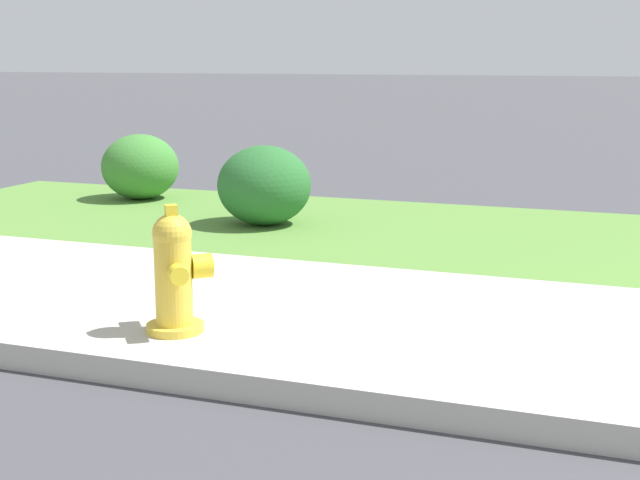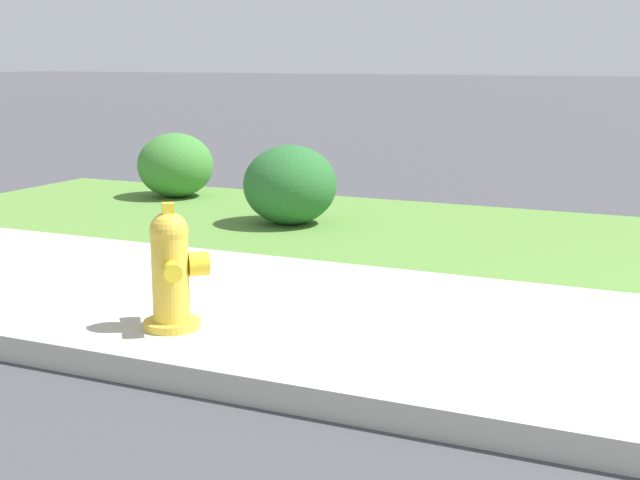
{
  "view_description": "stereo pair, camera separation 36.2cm",
  "coord_description": "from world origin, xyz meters",
  "views": [
    {
      "loc": [
        -2.82,
        -4.24,
        1.34
      ],
      "look_at": [
        -4.37,
        0.01,
        0.4
      ],
      "focal_mm": 50.0,
      "sensor_mm": 36.0,
      "label": 1
    },
    {
      "loc": [
        -2.48,
        -4.11,
        1.34
      ],
      "look_at": [
        -4.37,
        0.01,
        0.4
      ],
      "focal_mm": 50.0,
      "sensor_mm": 36.0,
      "label": 2
    }
  ],
  "objects": [
    {
      "name": "fire_hydrant_far_end",
      "position": [
        -4.92,
        -0.55,
        0.3
      ],
      "size": [
        0.33,
        0.34,
        0.64
      ],
      "rotation": [
        0.0,
        0.0,
        5.4
      ],
      "color": "gold",
      "rests_on": "ground"
    },
    {
      "name": "shrub_bush_mid_verge",
      "position": [
        -5.66,
        2.25,
        0.32
      ],
      "size": [
        0.75,
        0.75,
        0.64
      ],
      "color": "#28662D",
      "rests_on": "ground"
    },
    {
      "name": "shrub_bush_near_lamp",
      "position": [
        -7.3,
        3.06,
        0.31
      ],
      "size": [
        0.73,
        0.73,
        0.62
      ],
      "color": "#3D7F33",
      "rests_on": "ground"
    }
  ]
}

